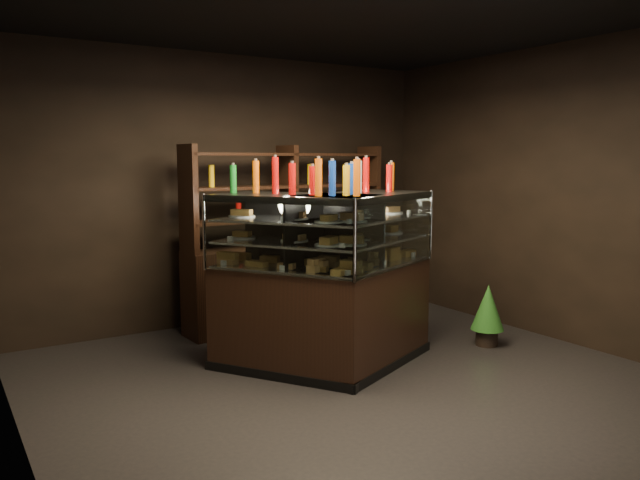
% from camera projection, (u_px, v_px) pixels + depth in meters
% --- Properties ---
extents(ground, '(5.00, 5.00, 0.00)m').
position_uv_depth(ground, '(360.00, 385.00, 5.15)').
color(ground, black).
rests_on(ground, ground).
extents(room_shell, '(5.02, 5.02, 3.01)m').
position_uv_depth(room_shell, '(362.00, 147.00, 4.90)').
color(room_shell, black).
rests_on(room_shell, ground).
extents(display_case, '(2.08, 1.59, 1.56)m').
position_uv_depth(display_case, '(329.00, 310.00, 5.55)').
color(display_case, black).
rests_on(display_case, ground).
extents(food_display, '(1.67, 1.18, 0.48)m').
position_uv_depth(food_display, '(329.00, 238.00, 5.46)').
color(food_display, '#C68B47').
rests_on(food_display, display_case).
extents(bottles_top, '(1.50, 1.04, 0.30)m').
position_uv_depth(bottles_top, '(329.00, 177.00, 5.40)').
color(bottles_top, silver).
rests_on(bottles_top, display_case).
extents(potted_conifer, '(0.33, 0.33, 0.70)m').
position_uv_depth(potted_conifer, '(488.00, 306.00, 6.19)').
color(potted_conifer, black).
rests_on(potted_conifer, ground).
extents(back_shelving, '(2.44, 0.56, 2.00)m').
position_uv_depth(back_shelving, '(288.00, 270.00, 7.04)').
color(back_shelving, black).
rests_on(back_shelving, ground).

